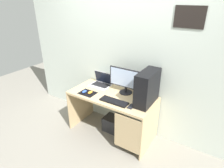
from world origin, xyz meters
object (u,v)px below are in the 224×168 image
laptop (101,83)px  mouse_left (90,92)px  mouse_right (84,91)px  pc_tower (147,88)px  cell_phone (131,106)px  subwoofer (112,123)px  keyboard (114,101)px  monitor (126,80)px

laptop → mouse_left: bearing=-83.7°
mouse_left → mouse_right: (-0.09, -0.03, 0.00)m
pc_tower → mouse_right: bearing=-165.6°
laptop → cell_phone: bearing=-24.5°
pc_tower → mouse_left: size_ratio=4.96×
mouse_left → subwoofer: (0.26, 0.22, -0.62)m
laptop → mouse_left: (0.04, -0.34, -0.02)m
mouse_right → mouse_left: bearing=14.7°
keyboard → mouse_right: bearing=-179.5°
subwoofer → cell_phone: bearing=-25.3°
laptop → cell_phone: 0.83m
mouse_left → cell_phone: (0.71, 0.00, -0.02)m
pc_tower → subwoofer: pc_tower is taller
laptop → subwoofer: 0.72m
mouse_left → keyboard: bearing=-2.6°
cell_phone → subwoofer: cell_phone is taller
pc_tower → monitor: pc_tower is taller
laptop → keyboard: bearing=-36.7°
monitor → mouse_right: monitor is taller
laptop → mouse_right: 0.37m
pc_tower → subwoofer: (-0.58, 0.00, -0.83)m
laptop → subwoofer: size_ratio=1.35×
mouse_left → pc_tower: bearing=14.4°
mouse_right → subwoofer: bearing=34.5°
pc_tower → monitor: (-0.39, 0.10, -0.02)m
monitor → mouse_right: (-0.54, -0.35, -0.19)m
laptop → subwoofer: bearing=-23.2°
monitor → laptop: size_ratio=1.67×
pc_tower → mouse_left: 0.89m
laptop → subwoofer: laptop is taller
mouse_right → cell_phone: size_ratio=0.74×
laptop → mouse_right: bearing=-98.8°
cell_phone → laptop: bearing=155.5°
laptop → mouse_left: laptop is taller
keyboard → subwoofer: 0.68m
mouse_left → monitor: bearing=35.6°
mouse_left → cell_phone: bearing=0.0°
subwoofer → monitor: bearing=28.5°
cell_phone → subwoofer: bearing=154.7°
laptop → monitor: bearing=-2.7°
monitor → laptop: monitor is taller
pc_tower → cell_phone: (-0.13, -0.21, -0.23)m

